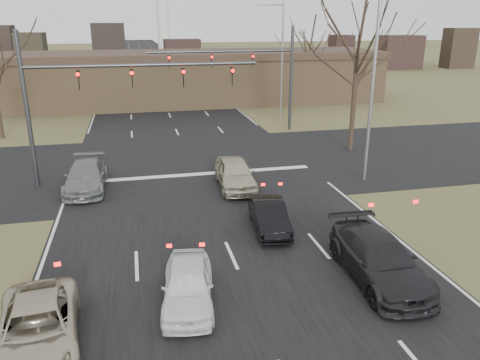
{
  "coord_description": "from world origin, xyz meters",
  "views": [
    {
      "loc": [
        -3.18,
        -12.42,
        8.42
      ],
      "look_at": [
        0.98,
        5.83,
        2.0
      ],
      "focal_mm": 35.0,
      "sensor_mm": 36.0,
      "label": 1
    }
  ],
  "objects_px": {
    "mast_arm_far": "(256,67)",
    "streetlight_right_near": "(370,78)",
    "car_grey_ahead": "(86,176)",
    "car_silver_ahead": "(235,173)",
    "mast_arm_near": "(92,88)",
    "car_white_sedan": "(188,285)",
    "building": "(182,77)",
    "streetlight_right_far": "(280,55)",
    "car_charcoal_sedan": "(379,259)",
    "car_black_hatch": "(269,216)",
    "car_silver_suv": "(37,328)"
  },
  "relations": [
    {
      "from": "mast_arm_far",
      "to": "car_white_sedan",
      "type": "distance_m",
      "value": 24.54
    },
    {
      "from": "car_grey_ahead",
      "to": "car_silver_ahead",
      "type": "distance_m",
      "value": 7.78
    },
    {
      "from": "building",
      "to": "mast_arm_near",
      "type": "bearing_deg",
      "value": -106.13
    },
    {
      "from": "mast_arm_far",
      "to": "car_charcoal_sedan",
      "type": "xyz_separation_m",
      "value": [
        -1.64,
        -22.72,
        -4.27
      ]
    },
    {
      "from": "mast_arm_far",
      "to": "mast_arm_near",
      "type": "bearing_deg",
      "value": -138.78
    },
    {
      "from": "car_white_sedan",
      "to": "car_grey_ahead",
      "type": "height_order",
      "value": "car_grey_ahead"
    },
    {
      "from": "mast_arm_near",
      "to": "car_grey_ahead",
      "type": "bearing_deg",
      "value": -120.27
    },
    {
      "from": "car_silver_ahead",
      "to": "car_white_sedan",
      "type": "bearing_deg",
      "value": -107.27
    },
    {
      "from": "mast_arm_far",
      "to": "streetlight_right_near",
      "type": "distance_m",
      "value": 13.28
    },
    {
      "from": "car_charcoal_sedan",
      "to": "mast_arm_far",
      "type": "bearing_deg",
      "value": 88.27
    },
    {
      "from": "car_charcoal_sedan",
      "to": "car_grey_ahead",
      "type": "bearing_deg",
      "value": 134.35
    },
    {
      "from": "building",
      "to": "streetlight_right_near",
      "type": "height_order",
      "value": "streetlight_right_near"
    },
    {
      "from": "car_white_sedan",
      "to": "building",
      "type": "bearing_deg",
      "value": 91.89
    },
    {
      "from": "car_white_sedan",
      "to": "car_grey_ahead",
      "type": "xyz_separation_m",
      "value": [
        -3.94,
        11.61,
        0.06
      ]
    },
    {
      "from": "building",
      "to": "car_black_hatch",
      "type": "height_order",
      "value": "building"
    },
    {
      "from": "building",
      "to": "mast_arm_far",
      "type": "bearing_deg",
      "value": -74.42
    },
    {
      "from": "car_white_sedan",
      "to": "car_black_hatch",
      "type": "xyz_separation_m",
      "value": [
        3.98,
        4.67,
        -0.04
      ]
    },
    {
      "from": "building",
      "to": "mast_arm_near",
      "type": "xyz_separation_m",
      "value": [
        -7.23,
        -25.0,
        2.41
      ]
    },
    {
      "from": "building",
      "to": "car_white_sedan",
      "type": "relative_size",
      "value": 11.01
    },
    {
      "from": "mast_arm_far",
      "to": "car_grey_ahead",
      "type": "xyz_separation_m",
      "value": [
        -12.07,
        -11.12,
        -4.31
      ]
    },
    {
      "from": "streetlight_right_far",
      "to": "building",
      "type": "bearing_deg",
      "value": 123.65
    },
    {
      "from": "mast_arm_far",
      "to": "streetlight_right_far",
      "type": "xyz_separation_m",
      "value": [
        3.14,
        4.0,
        0.57
      ]
    },
    {
      "from": "car_white_sedan",
      "to": "car_black_hatch",
      "type": "relative_size",
      "value": 1.03
    },
    {
      "from": "streetlight_right_far",
      "to": "car_black_hatch",
      "type": "distance_m",
      "value": 23.76
    },
    {
      "from": "building",
      "to": "streetlight_right_near",
      "type": "distance_m",
      "value": 28.97
    },
    {
      "from": "streetlight_right_far",
      "to": "car_white_sedan",
      "type": "bearing_deg",
      "value": -112.86
    },
    {
      "from": "building",
      "to": "car_white_sedan",
      "type": "bearing_deg",
      "value": -95.98
    },
    {
      "from": "streetlight_right_far",
      "to": "car_grey_ahead",
      "type": "relative_size",
      "value": 2.04
    },
    {
      "from": "streetlight_right_near",
      "to": "car_charcoal_sedan",
      "type": "distance_m",
      "value": 11.67
    },
    {
      "from": "car_grey_ahead",
      "to": "car_silver_ahead",
      "type": "relative_size",
      "value": 1.08
    },
    {
      "from": "mast_arm_near",
      "to": "car_grey_ahead",
      "type": "xyz_separation_m",
      "value": [
        -0.66,
        -1.12,
        -4.36
      ]
    },
    {
      "from": "car_black_hatch",
      "to": "car_charcoal_sedan",
      "type": "height_order",
      "value": "car_charcoal_sedan"
    },
    {
      "from": "mast_arm_near",
      "to": "streetlight_right_near",
      "type": "xyz_separation_m",
      "value": [
        14.05,
        -3.0,
        0.51
      ]
    },
    {
      "from": "car_grey_ahead",
      "to": "car_silver_ahead",
      "type": "xyz_separation_m",
      "value": [
        7.64,
        -1.44,
        0.06
      ]
    },
    {
      "from": "mast_arm_near",
      "to": "streetlight_right_far",
      "type": "height_order",
      "value": "streetlight_right_far"
    },
    {
      "from": "mast_arm_near",
      "to": "car_charcoal_sedan",
      "type": "height_order",
      "value": "mast_arm_near"
    },
    {
      "from": "car_grey_ahead",
      "to": "car_black_hatch",
      "type": "bearing_deg",
      "value": -40.02
    },
    {
      "from": "mast_arm_far",
      "to": "streetlight_right_far",
      "type": "relative_size",
      "value": 1.11
    },
    {
      "from": "streetlight_right_near",
      "to": "car_white_sedan",
      "type": "distance_m",
      "value": 15.33
    },
    {
      "from": "streetlight_right_near",
      "to": "car_black_hatch",
      "type": "height_order",
      "value": "streetlight_right_near"
    },
    {
      "from": "mast_arm_far",
      "to": "car_silver_suv",
      "type": "distance_m",
      "value": 27.3
    },
    {
      "from": "mast_arm_far",
      "to": "car_silver_ahead",
      "type": "xyz_separation_m",
      "value": [
        -4.43,
        -12.56,
        -4.25
      ]
    },
    {
      "from": "car_silver_ahead",
      "to": "car_silver_suv",
      "type": "bearing_deg",
      "value": -121.89
    },
    {
      "from": "car_charcoal_sedan",
      "to": "car_silver_ahead",
      "type": "height_order",
      "value": "car_silver_ahead"
    },
    {
      "from": "building",
      "to": "streetlight_right_near",
      "type": "relative_size",
      "value": 4.24
    },
    {
      "from": "streetlight_right_far",
      "to": "car_silver_ahead",
      "type": "bearing_deg",
      "value": -114.55
    },
    {
      "from": "car_black_hatch",
      "to": "car_silver_suv",
      "type": "bearing_deg",
      "value": -138.02
    },
    {
      "from": "streetlight_right_near",
      "to": "car_black_hatch",
      "type": "distance_m",
      "value": 9.82
    },
    {
      "from": "car_silver_suv",
      "to": "mast_arm_near",
      "type": "bearing_deg",
      "value": 80.57
    },
    {
      "from": "mast_arm_near",
      "to": "car_silver_ahead",
      "type": "xyz_separation_m",
      "value": [
        6.98,
        -2.56,
        -4.3
      ]
    }
  ]
}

